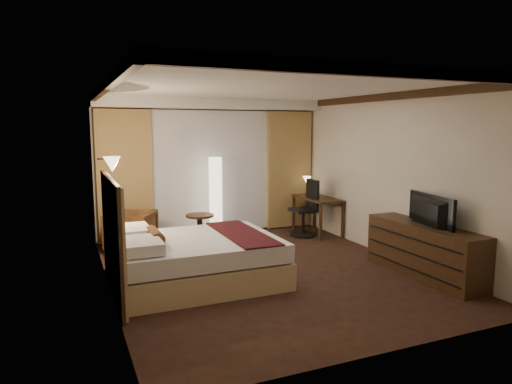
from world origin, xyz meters
name	(u,v)px	position (x,y,z in m)	size (l,w,h in m)	color
floor	(266,271)	(0.00, 0.00, 0.00)	(4.50, 5.50, 0.01)	black
ceiling	(267,88)	(0.00, 0.00, 2.70)	(4.50, 5.50, 0.01)	white
back_wall	(210,167)	(0.00, 2.75, 1.35)	(4.50, 0.02, 2.70)	beige
left_wall	(106,190)	(-2.25, 0.00, 1.35)	(0.02, 5.50, 2.70)	beige
right_wall	(390,176)	(2.25, 0.00, 1.35)	(0.02, 5.50, 2.70)	beige
crown_molding	(267,92)	(0.00, 0.00, 2.64)	(4.50, 5.50, 0.12)	black
soffit	(213,104)	(0.00, 2.50, 2.60)	(4.50, 0.50, 0.20)	white
curtain_sheer	(212,172)	(0.00, 2.67, 1.25)	(2.48, 0.04, 2.45)	silver
curtain_left_drape	(125,176)	(-1.70, 2.61, 1.25)	(1.00, 0.14, 2.45)	tan
curtain_right_drape	(289,170)	(1.70, 2.61, 1.25)	(1.00, 0.14, 2.45)	tan
wall_sconce	(112,164)	(-2.09, 0.78, 1.62)	(0.24, 0.24, 0.24)	white
bed	(197,260)	(-1.09, -0.08, 0.32)	(2.20, 1.72, 0.64)	white
headboard	(113,237)	(-2.20, -0.08, 0.75)	(0.12, 2.02, 1.50)	tan
armchair	(131,229)	(-1.70, 2.00, 0.38)	(0.75, 0.70, 0.77)	#452214
side_table	(200,230)	(-0.48, 1.90, 0.28)	(0.51, 0.51, 0.56)	black
floor_lamp	(216,198)	(-0.06, 2.26, 0.80)	(0.34, 0.34, 1.60)	white
desk	(317,216)	(1.95, 1.81, 0.38)	(0.55, 1.19, 0.75)	black
desk_lamp	(307,186)	(1.95, 2.26, 0.92)	(0.18, 0.18, 0.34)	#FFD899
office_chair	(303,208)	(1.60, 1.76, 0.56)	(0.54, 0.54, 1.12)	black
dresser	(424,251)	(2.00, -1.11, 0.38)	(0.50, 1.96, 0.76)	black
television	(425,204)	(1.97, -1.11, 1.06)	(1.04, 0.60, 0.14)	black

